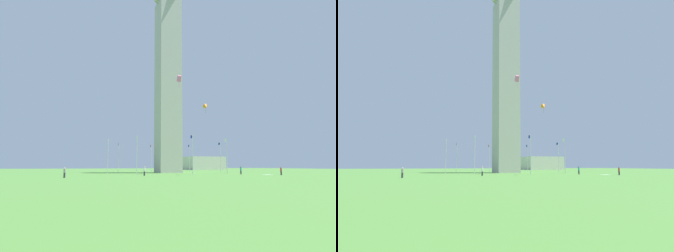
% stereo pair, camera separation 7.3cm
% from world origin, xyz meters
% --- Properties ---
extents(ground_plane, '(260.00, 260.00, 0.00)m').
position_xyz_m(ground_plane, '(0.00, 0.00, 0.00)').
color(ground_plane, '#477A33').
extents(obelisk_monument, '(6.07, 6.07, 55.21)m').
position_xyz_m(obelisk_monument, '(0.00, 0.00, 27.61)').
color(obelisk_monument, '#B7B2A8').
rests_on(obelisk_monument, ground).
extents(flagpole_n, '(1.12, 0.14, 8.69)m').
position_xyz_m(flagpole_n, '(16.12, 0.00, 4.74)').
color(flagpole_n, silver).
rests_on(flagpole_n, ground).
extents(flagpole_ne, '(1.12, 0.14, 8.69)m').
position_xyz_m(flagpole_ne, '(11.42, 11.36, 4.74)').
color(flagpole_ne, silver).
rests_on(flagpole_ne, ground).
extents(flagpole_e, '(1.12, 0.14, 8.69)m').
position_xyz_m(flagpole_e, '(0.06, 16.07, 4.74)').
color(flagpole_e, silver).
rests_on(flagpole_e, ground).
extents(flagpole_se, '(1.12, 0.14, 8.69)m').
position_xyz_m(flagpole_se, '(-11.31, 11.36, 4.74)').
color(flagpole_se, silver).
rests_on(flagpole_se, ground).
extents(flagpole_s, '(1.12, 0.14, 8.69)m').
position_xyz_m(flagpole_s, '(-16.01, 0.00, 4.74)').
color(flagpole_s, silver).
rests_on(flagpole_s, ground).
extents(flagpole_sw, '(1.12, 0.14, 8.69)m').
position_xyz_m(flagpole_sw, '(-11.31, -11.36, 4.74)').
color(flagpole_sw, silver).
rests_on(flagpole_sw, ground).
extents(flagpole_w, '(1.12, 0.14, 8.69)m').
position_xyz_m(flagpole_w, '(0.06, -16.07, 4.74)').
color(flagpole_w, silver).
rests_on(flagpole_w, ground).
extents(flagpole_nw, '(1.12, 0.14, 8.69)m').
position_xyz_m(flagpole_nw, '(11.42, -11.36, 4.74)').
color(flagpole_nw, silver).
rests_on(flagpole_nw, ground).
extents(person_red_shirt, '(0.32, 0.32, 1.65)m').
position_xyz_m(person_red_shirt, '(-25.74, -15.18, 0.82)').
color(person_red_shirt, '#2D2D38').
rests_on(person_red_shirt, ground).
extents(person_gray_shirt, '(0.32, 0.32, 1.59)m').
position_xyz_m(person_gray_shirt, '(-25.37, 26.23, 0.79)').
color(person_gray_shirt, '#2D2D38').
rests_on(person_gray_shirt, ground).
extents(person_teal_shirt, '(0.32, 0.32, 1.79)m').
position_xyz_m(person_teal_shirt, '(-18.58, -10.43, 0.89)').
color(person_teal_shirt, '#2D2D38').
rests_on(person_teal_shirt, ground).
extents(person_white_shirt, '(0.32, 0.32, 1.78)m').
position_xyz_m(person_white_shirt, '(-20.22, 11.95, 0.89)').
color(person_white_shirt, '#2D2D38').
rests_on(person_white_shirt, ground).
extents(kite_pink_box, '(1.47, 0.92, 3.00)m').
position_xyz_m(kite_pink_box, '(-11.90, 1.45, 22.48)').
color(kite_pink_box, pink).
extents(kite_orange_delta, '(1.25, 0.99, 1.96)m').
position_xyz_m(kite_orange_delta, '(-22.19, -0.24, 13.76)').
color(kite_orange_delta, orange).
extents(distant_building, '(19.98, 17.00, 6.11)m').
position_xyz_m(distant_building, '(55.43, -36.52, 3.06)').
color(distant_building, beige).
rests_on(distant_building, ground).
extents(picnic_blanket_near_first_person, '(1.61, 1.95, 0.01)m').
position_xyz_m(picnic_blanket_near_first_person, '(-22.83, -14.01, 0.01)').
color(picnic_blanket_near_first_person, white).
rests_on(picnic_blanket_near_first_person, ground).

